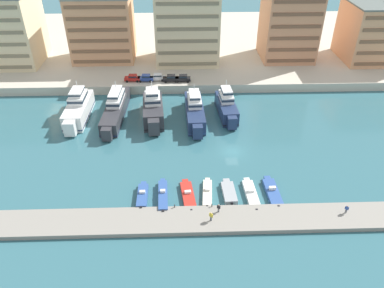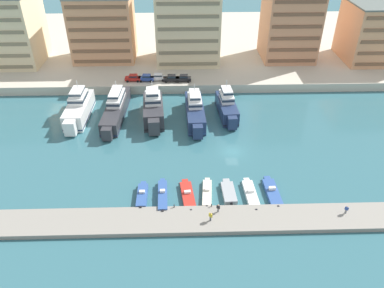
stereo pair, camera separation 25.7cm
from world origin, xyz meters
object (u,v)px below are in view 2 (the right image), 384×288
Objects in this scene: motorboat_red_mid_left at (188,196)px; pedestrian_mid_deck at (218,208)px; car_black_center_left at (171,78)px; motorboat_blue_far_left at (142,196)px; yacht_navy_center at (227,106)px; pedestrian_far_side at (211,216)px; motorboat_white_center_right at (251,195)px; car_blue_left at (146,78)px; car_black_center at (183,78)px; motorboat_cream_center_left at (207,193)px; yacht_charcoal_mid_left at (153,109)px; motorboat_grey_center at (229,192)px; motorboat_blue_left at (163,196)px; motorboat_blue_mid_right at (272,192)px; pedestrian_near_edge at (347,209)px; yacht_charcoal_left at (116,108)px; yacht_white_far_left at (79,108)px; car_white_mid_left at (158,77)px; yacht_navy_center_left at (195,110)px; car_red_far_left at (133,78)px.

pedestrian_mid_deck is (4.85, -4.54, 1.37)m from motorboat_red_mid_left.
car_black_center_left is 47.99m from pedestrian_mid_deck.
yacht_navy_center is at bearing 58.35° from motorboat_blue_far_left.
yacht_navy_center is 35.65m from pedestrian_far_side.
motorboat_red_mid_left is at bearing -108.78° from yacht_navy_center.
motorboat_white_center_right is 7.68m from pedestrian_mid_deck.
car_black_center is at bearing -2.69° from car_blue_left.
motorboat_cream_center_left is at bearing 9.94° from motorboat_red_mid_left.
yacht_charcoal_mid_left is 3.72× the size of car_black_center_left.
motorboat_grey_center is (14.55, -26.53, -2.13)m from yacht_charcoal_mid_left.
pedestrian_far_side is (-6.26, -35.09, -0.46)m from yacht_navy_center.
motorboat_blue_left reaches higher than motorboat_cream_center_left.
motorboat_blue_left is 2.00× the size of car_blue_left.
car_blue_left reaches higher than motorboat_white_center_right.
motorboat_red_mid_left is 14.84m from motorboat_blue_mid_right.
motorboat_blue_far_left is 11.29m from motorboat_cream_center_left.
yacht_charcoal_mid_left is at bearing 112.11° from motorboat_cream_center_left.
pedestrian_near_edge is 0.97× the size of pedestrian_mid_deck.
pedestrian_far_side is at bearing -60.77° from yacht_charcoal_left.
pedestrian_far_side reaches higher than motorboat_white_center_right.
motorboat_blue_mid_right is 46.18m from car_black_center_left.
yacht_charcoal_mid_left is 2.35× the size of motorboat_grey_center.
yacht_charcoal_left is 9.03m from yacht_charcoal_mid_left.
motorboat_grey_center is at bearing -61.25° from yacht_charcoal_mid_left.
pedestrian_near_edge is 20.70m from pedestrian_mid_deck.
car_black_center_left reaches higher than motorboat_red_mid_left.
motorboat_blue_mid_right is at bearing -59.68° from car_blue_left.
yacht_white_far_left is at bearing -177.39° from yacht_charcoal_left.
motorboat_white_center_right is at bearing -67.53° from car_white_mid_left.
motorboat_blue_mid_right is (22.22, -26.72, -2.17)m from yacht_charcoal_mid_left.
motorboat_blue_far_left is at bearing -87.00° from car_blue_left.
yacht_navy_center reaches higher than yacht_charcoal_left.
motorboat_red_mid_left is 42.94m from car_black_center_left.
car_black_center is (-3.73, 42.06, 2.93)m from motorboat_cream_center_left.
yacht_navy_center_left is at bearing -6.16° from yacht_charcoal_left.
car_red_far_left is 6.56m from car_white_mid_left.
car_white_mid_left is at bearing 118.95° from yacht_navy_center_left.
yacht_charcoal_left is at bearing 124.83° from motorboat_cream_center_left.
motorboat_cream_center_left is (19.64, -28.22, -1.80)m from yacht_charcoal_left.
car_black_center_left is (-10.67, 42.10, 2.86)m from motorboat_grey_center.
motorboat_blue_far_left is (-0.50, -27.07, -2.06)m from yacht_charcoal_mid_left.
car_white_mid_left is at bearing 103.69° from motorboat_cream_center_left.
motorboat_red_mid_left is 6.78m from pedestrian_mid_deck.
pedestrian_near_edge is (39.16, -48.66, -1.58)m from car_red_far_left.
yacht_white_far_left is 2.06× the size of motorboat_blue_left.
yacht_charcoal_left is at bearing 119.23° from pedestrian_far_side.
motorboat_red_mid_left is at bearing 136.93° from pedestrian_mid_deck.
yacht_navy_center_left is (26.97, -1.60, -0.18)m from yacht_white_far_left.
motorboat_blue_left is 5.18× the size of pedestrian_mid_deck.
motorboat_red_mid_left is at bearing -94.65° from yacht_navy_center_left.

